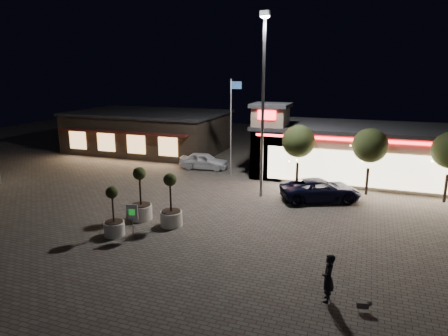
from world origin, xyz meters
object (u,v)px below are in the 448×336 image
(white_sedan, at_px, (204,161))
(valet_sign, at_px, (132,215))
(planter_left, at_px, (141,203))
(pedestrian, at_px, (328,278))
(planter_mid, at_px, (114,220))
(pickup_truck, at_px, (320,190))

(white_sedan, distance_m, valet_sign, 15.60)
(planter_left, bearing_deg, pedestrian, -24.32)
(planter_mid, bearing_deg, pedestrian, -12.48)
(pickup_truck, xyz_separation_m, white_sedan, (-10.96, 5.53, -0.01))
(white_sedan, bearing_deg, planter_mid, 179.57)
(planter_left, relative_size, valet_sign, 1.70)
(planter_left, bearing_deg, white_sedan, 95.90)
(planter_left, relative_size, planter_mid, 1.16)
(white_sedan, bearing_deg, pickup_truck, -121.82)
(pedestrian, height_order, planter_mid, planter_mid)
(pickup_truck, bearing_deg, planter_mid, 110.77)
(white_sedan, relative_size, pedestrian, 2.28)
(planter_left, distance_m, valet_sign, 2.88)
(pickup_truck, height_order, white_sedan, pickup_truck)
(pickup_truck, height_order, valet_sign, valet_sign)
(pickup_truck, xyz_separation_m, pedestrian, (1.76, -12.39, 0.21))
(white_sedan, xyz_separation_m, pedestrian, (12.72, -17.92, 0.22))
(pedestrian, bearing_deg, white_sedan, -145.18)
(pickup_truck, bearing_deg, pedestrian, 163.45)
(planter_left, bearing_deg, planter_mid, -91.69)
(pickup_truck, height_order, pedestrian, pedestrian)
(pickup_truck, relative_size, planter_mid, 1.97)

